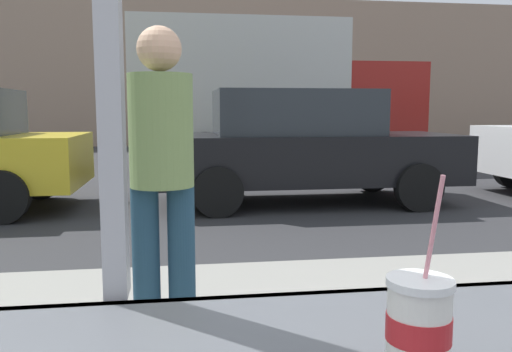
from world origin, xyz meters
TOP-DOWN VIEW (x-y plane):
  - ground_plane at (0.00, 8.00)m, footprint 60.00×60.00m
  - building_facade_far at (0.00, 19.39)m, footprint 28.00×1.20m
  - soda_cup_left at (0.49, -0.35)m, footprint 0.10×0.10m
  - parked_car_black at (1.87, 6.23)m, footprint 4.28×1.91m
  - box_truck at (2.06, 10.55)m, footprint 6.28×2.44m
  - pedestrian at (0.05, 1.58)m, footprint 0.32×0.32m

SIDE VIEW (x-z plane):
  - ground_plane at x=0.00m, z-range 0.00..0.00m
  - parked_car_black at x=1.87m, z-range 0.02..1.63m
  - soda_cup_left at x=0.49m, z-range 0.85..1.16m
  - pedestrian at x=0.05m, z-range 0.23..1.86m
  - box_truck at x=2.06m, z-range 0.10..3.31m
  - building_facade_far at x=0.00m, z-range 0.00..5.52m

